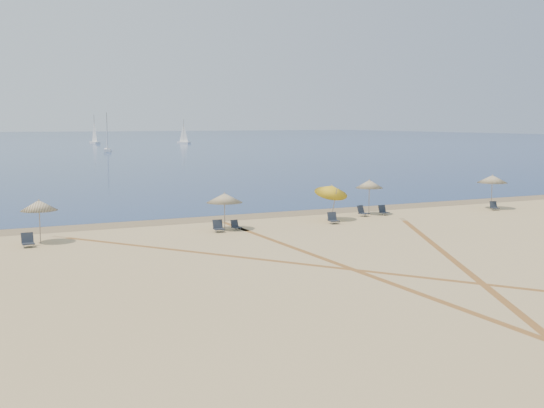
{
  "coord_description": "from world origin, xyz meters",
  "views": [
    {
      "loc": [
        -16.75,
        -16.37,
        6.42
      ],
      "look_at": [
        0.0,
        20.0,
        1.3
      ],
      "focal_mm": 42.66,
      "sensor_mm": 36.0,
      "label": 1
    }
  ],
  "objects_px": {
    "chair_5": "(333,219)",
    "chair_6": "(362,211)",
    "chair_3": "(218,227)",
    "chair_8": "(494,206)",
    "chair_7": "(383,211)",
    "sailboat_3": "(107,140)",
    "umbrella_4": "(369,184)",
    "sailboat_2": "(94,135)",
    "sailboat_1": "(184,136)",
    "umbrella_3": "(332,190)",
    "chair_2": "(28,241)",
    "umbrella_5": "(492,179)",
    "chair_4": "(236,226)",
    "umbrella_2": "(224,198)",
    "umbrella_1": "(39,205)"
  },
  "relations": [
    {
      "from": "umbrella_1",
      "to": "umbrella_3",
      "type": "xyz_separation_m",
      "value": [
        18.01,
        0.37,
        0.01
      ]
    },
    {
      "from": "umbrella_2",
      "to": "chair_7",
      "type": "height_order",
      "value": "umbrella_2"
    },
    {
      "from": "chair_3",
      "to": "umbrella_4",
      "type": "bearing_deg",
      "value": 15.72
    },
    {
      "from": "chair_8",
      "to": "chair_7",
      "type": "bearing_deg",
      "value": -173.2
    },
    {
      "from": "umbrella_2",
      "to": "sailboat_3",
      "type": "relative_size",
      "value": 0.27
    },
    {
      "from": "chair_6",
      "to": "chair_8",
      "type": "relative_size",
      "value": 1.2
    },
    {
      "from": "umbrella_4",
      "to": "sailboat_2",
      "type": "relative_size",
      "value": 0.3
    },
    {
      "from": "chair_3",
      "to": "chair_6",
      "type": "bearing_deg",
      "value": 14.2
    },
    {
      "from": "chair_6",
      "to": "sailboat_2",
      "type": "xyz_separation_m",
      "value": [
        8.33,
        157.34,
        2.21
      ]
    },
    {
      "from": "chair_5",
      "to": "sailboat_1",
      "type": "distance_m",
      "value": 155.45
    },
    {
      "from": "chair_8",
      "to": "sailboat_2",
      "type": "bearing_deg",
      "value": 106.04
    },
    {
      "from": "chair_8",
      "to": "umbrella_4",
      "type": "bearing_deg",
      "value": -175.98
    },
    {
      "from": "chair_2",
      "to": "sailboat_1",
      "type": "distance_m",
      "value": 160.78
    },
    {
      "from": "umbrella_2",
      "to": "umbrella_4",
      "type": "distance_m",
      "value": 11.51
    },
    {
      "from": "umbrella_2",
      "to": "chair_8",
      "type": "distance_m",
      "value": 21.01
    },
    {
      "from": "umbrella_1",
      "to": "sailboat_1",
      "type": "bearing_deg",
      "value": 70.28
    },
    {
      "from": "umbrella_2",
      "to": "chair_4",
      "type": "xyz_separation_m",
      "value": [
        0.58,
        -0.32,
        -1.65
      ]
    },
    {
      "from": "umbrella_5",
      "to": "chair_6",
      "type": "relative_size",
      "value": 2.92
    },
    {
      "from": "sailboat_1",
      "to": "chair_4",
      "type": "bearing_deg",
      "value": -129.53
    },
    {
      "from": "chair_5",
      "to": "chair_6",
      "type": "relative_size",
      "value": 0.86
    },
    {
      "from": "chair_4",
      "to": "sailboat_3",
      "type": "distance_m",
      "value": 107.22
    },
    {
      "from": "chair_4",
      "to": "chair_6",
      "type": "relative_size",
      "value": 0.75
    },
    {
      "from": "umbrella_4",
      "to": "umbrella_2",
      "type": "bearing_deg",
      "value": -171.05
    },
    {
      "from": "chair_3",
      "to": "chair_8",
      "type": "xyz_separation_m",
      "value": [
        21.56,
        0.44,
        -0.03
      ]
    },
    {
      "from": "umbrella_5",
      "to": "chair_6",
      "type": "distance_m",
      "value": 10.89
    },
    {
      "from": "chair_6",
      "to": "sailboat_3",
      "type": "xyz_separation_m",
      "value": [
        2.29,
        104.85,
        2.21
      ]
    },
    {
      "from": "chair_6",
      "to": "sailboat_2",
      "type": "distance_m",
      "value": 157.58
    },
    {
      "from": "umbrella_3",
      "to": "chair_3",
      "type": "relative_size",
      "value": 3.66
    },
    {
      "from": "umbrella_4",
      "to": "chair_7",
      "type": "bearing_deg",
      "value": -37.0
    },
    {
      "from": "sailboat_2",
      "to": "chair_5",
      "type": "bearing_deg",
      "value": -102.67
    },
    {
      "from": "chair_2",
      "to": "chair_7",
      "type": "height_order",
      "value": "chair_2"
    },
    {
      "from": "umbrella_4",
      "to": "chair_2",
      "type": "height_order",
      "value": "umbrella_4"
    },
    {
      "from": "umbrella_5",
      "to": "chair_8",
      "type": "bearing_deg",
      "value": -115.21
    },
    {
      "from": "chair_2",
      "to": "sailboat_3",
      "type": "bearing_deg",
      "value": 74.83
    },
    {
      "from": "chair_6",
      "to": "sailboat_2",
      "type": "height_order",
      "value": "sailboat_2"
    },
    {
      "from": "chair_2",
      "to": "chair_8",
      "type": "xyz_separation_m",
      "value": [
        32.07,
        0.65,
        -0.04
      ]
    },
    {
      "from": "umbrella_4",
      "to": "sailboat_1",
      "type": "bearing_deg",
      "value": 77.81
    },
    {
      "from": "chair_7",
      "to": "sailboat_3",
      "type": "distance_m",
      "value": 105.01
    },
    {
      "from": "sailboat_1",
      "to": "sailboat_3",
      "type": "distance_m",
      "value": 53.84
    },
    {
      "from": "chair_8",
      "to": "sailboat_3",
      "type": "height_order",
      "value": "sailboat_3"
    },
    {
      "from": "chair_5",
      "to": "chair_6",
      "type": "xyz_separation_m",
      "value": [
        3.48,
        2.0,
        0.01
      ]
    },
    {
      "from": "umbrella_3",
      "to": "chair_5",
      "type": "relative_size",
      "value": 3.53
    },
    {
      "from": "chair_6",
      "to": "sailboat_3",
      "type": "relative_size",
      "value": 0.1
    },
    {
      "from": "sailboat_1",
      "to": "sailboat_2",
      "type": "height_order",
      "value": "sailboat_2"
    },
    {
      "from": "chair_3",
      "to": "chair_8",
      "type": "bearing_deg",
      "value": 5.78
    },
    {
      "from": "umbrella_3",
      "to": "umbrella_5",
      "type": "bearing_deg",
      "value": 0.07
    },
    {
      "from": "umbrella_1",
      "to": "sailboat_1",
      "type": "relative_size",
      "value": 0.33
    },
    {
      "from": "umbrella_5",
      "to": "chair_8",
      "type": "height_order",
      "value": "umbrella_5"
    },
    {
      "from": "umbrella_2",
      "to": "chair_6",
      "type": "distance_m",
      "value": 10.74
    },
    {
      "from": "chair_7",
      "to": "sailboat_1",
      "type": "distance_m",
      "value": 152.51
    }
  ]
}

